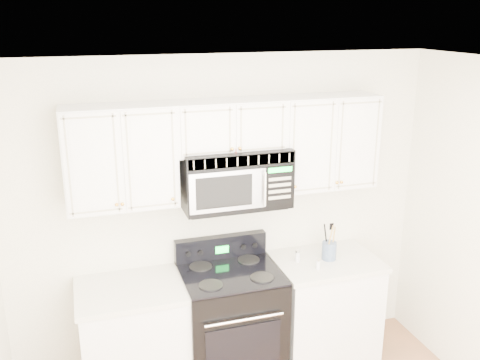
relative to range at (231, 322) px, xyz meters
name	(u,v)px	position (x,y,z in m)	size (l,w,h in m)	color
room	(314,327)	(0.04, -1.42, 0.82)	(3.51, 3.51, 2.61)	#A5653F
base_cabinet_left	(137,343)	(-0.76, 0.01, -0.06)	(0.86, 0.65, 0.92)	silver
base_cabinet_right	(323,311)	(0.84, 0.01, -0.06)	(0.86, 0.65, 0.92)	silver
range	(231,322)	(0.00, 0.00, 0.00)	(0.77, 0.70, 1.12)	black
upper_cabinets	(229,144)	(0.04, 0.16, 1.45)	(2.44, 0.37, 0.75)	silver
microwave	(235,177)	(0.07, 0.11, 1.20)	(0.83, 0.46, 0.46)	black
utensil_crock	(329,250)	(0.86, 0.01, 0.52)	(0.12, 0.12, 0.32)	slate
shaker_salt	(298,256)	(0.59, 0.04, 0.49)	(0.04, 0.04, 0.10)	silver
shaker_pepper	(318,264)	(0.69, -0.13, 0.48)	(0.04, 0.04, 0.09)	silver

